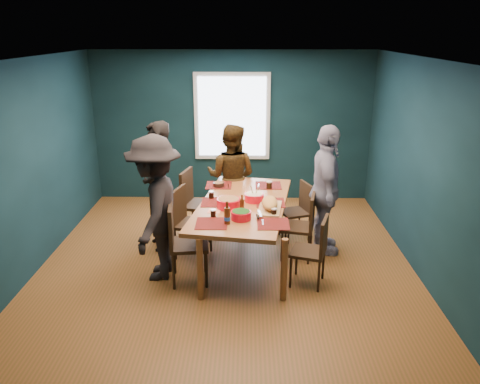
% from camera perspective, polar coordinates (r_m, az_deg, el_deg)
% --- Properties ---
extents(room, '(5.01, 5.01, 2.71)m').
position_cam_1_polar(room, '(6.34, -1.61, 4.08)').
color(room, brown).
rests_on(room, ground).
extents(dining_table, '(1.44, 2.36, 0.84)m').
position_cam_1_polar(dining_table, '(6.26, 0.37, -1.98)').
color(dining_table, brown).
rests_on(dining_table, floor).
extents(chair_left_far, '(0.56, 0.56, 1.04)m').
position_cam_1_polar(chair_left_far, '(7.12, -5.64, -0.77)').
color(chair_left_far, black).
rests_on(chair_left_far, floor).
extents(chair_left_mid, '(0.55, 0.55, 0.98)m').
position_cam_1_polar(chair_left_mid, '(6.51, -6.56, -3.05)').
color(chair_left_mid, black).
rests_on(chair_left_mid, floor).
extents(chair_left_near, '(0.52, 0.52, 1.03)m').
position_cam_1_polar(chair_left_near, '(5.83, -7.22, -5.53)').
color(chair_left_near, black).
rests_on(chair_left_near, floor).
extents(chair_right_far, '(0.50, 0.50, 0.87)m').
position_cam_1_polar(chair_right_far, '(7.10, 7.31, -1.76)').
color(chair_right_far, black).
rests_on(chair_right_far, floor).
extents(chair_right_mid, '(0.50, 0.50, 0.94)m').
position_cam_1_polar(chair_right_mid, '(6.45, 7.84, -3.58)').
color(chair_right_mid, black).
rests_on(chair_right_mid, floor).
extents(chair_right_near, '(0.51, 0.51, 0.89)m').
position_cam_1_polar(chair_right_near, '(5.82, 9.17, -6.56)').
color(chair_right_near, black).
rests_on(chair_right_near, floor).
extents(person_far_left, '(0.68, 0.80, 1.85)m').
position_cam_1_polar(person_far_left, '(6.70, -9.88, 0.66)').
color(person_far_left, black).
rests_on(person_far_left, floor).
extents(person_back, '(0.95, 0.82, 1.67)m').
position_cam_1_polar(person_back, '(7.35, -1.07, 1.87)').
color(person_back, black).
rests_on(person_back, floor).
extents(person_right, '(0.48, 1.09, 1.84)m').
position_cam_1_polar(person_right, '(6.56, 10.38, 0.15)').
color(person_right, silver).
rests_on(person_right, floor).
extents(person_near_left, '(0.73, 1.22, 1.85)m').
position_cam_1_polar(person_near_left, '(5.89, -10.28, -2.00)').
color(person_near_left, black).
rests_on(person_near_left, floor).
extents(bowl_salad, '(0.31, 0.31, 0.13)m').
position_cam_1_polar(bowl_salad, '(6.03, -1.38, -1.32)').
color(bowl_salad, red).
rests_on(bowl_salad, dining_table).
extents(bowl_dumpling, '(0.26, 0.26, 0.24)m').
position_cam_1_polar(bowl_dumpling, '(6.27, 1.74, -0.60)').
color(bowl_dumpling, red).
rests_on(bowl_dumpling, dining_table).
extents(bowl_herbs, '(0.25, 0.25, 0.11)m').
position_cam_1_polar(bowl_herbs, '(5.68, 0.12, -2.79)').
color(bowl_herbs, red).
rests_on(bowl_herbs, dining_table).
extents(cutting_board, '(0.35, 0.70, 0.15)m').
position_cam_1_polar(cutting_board, '(5.99, 3.63, -1.49)').
color(cutting_board, tan).
rests_on(cutting_board, dining_table).
extents(small_bowl, '(0.16, 0.16, 0.07)m').
position_cam_1_polar(small_bowl, '(6.85, -2.62, 0.94)').
color(small_bowl, black).
rests_on(small_bowl, dining_table).
extents(beer_bottle_a, '(0.08, 0.08, 0.28)m').
position_cam_1_polar(beer_bottle_a, '(5.53, -1.58, -2.92)').
color(beer_bottle_a, '#401F0B').
rests_on(beer_bottle_a, dining_table).
extents(beer_bottle_b, '(0.06, 0.06, 0.22)m').
position_cam_1_polar(beer_bottle_b, '(5.90, 0.24, -1.60)').
color(beer_bottle_b, '#401F0B').
rests_on(beer_bottle_b, dining_table).
extents(cola_glass_a, '(0.07, 0.07, 0.10)m').
position_cam_1_polar(cola_glass_a, '(5.76, -3.28, -2.54)').
color(cola_glass_a, black).
rests_on(cola_glass_a, dining_table).
extents(cola_glass_b, '(0.07, 0.07, 0.09)m').
position_cam_1_polar(cola_glass_b, '(5.80, 4.16, -2.40)').
color(cola_glass_b, black).
rests_on(cola_glass_b, dining_table).
extents(cola_glass_c, '(0.08, 0.08, 0.12)m').
position_cam_1_polar(cola_glass_c, '(6.76, 3.58, 0.90)').
color(cola_glass_c, black).
rests_on(cola_glass_c, dining_table).
extents(cola_glass_d, '(0.08, 0.08, 0.10)m').
position_cam_1_polar(cola_glass_d, '(6.38, -3.51, -0.31)').
color(cola_glass_d, black).
rests_on(cola_glass_d, dining_table).
extents(napkin_a, '(0.16, 0.16, 0.00)m').
position_cam_1_polar(napkin_a, '(6.28, 3.47, -1.17)').
color(napkin_a, '#FF8A6B').
rests_on(napkin_a, dining_table).
extents(napkin_b, '(0.18, 0.18, 0.00)m').
position_cam_1_polar(napkin_b, '(5.95, -3.15, -2.32)').
color(napkin_b, '#FF8A6B').
rests_on(napkin_b, dining_table).
extents(napkin_c, '(0.18, 0.18, 0.00)m').
position_cam_1_polar(napkin_c, '(5.64, 3.76, -3.60)').
color(napkin_c, '#FF8A6B').
rests_on(napkin_c, dining_table).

